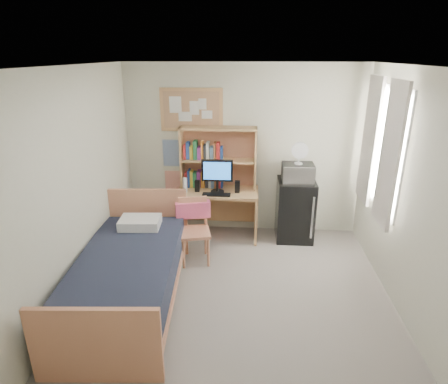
# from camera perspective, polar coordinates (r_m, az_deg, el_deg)

# --- Properties ---
(floor) EXTENTS (3.60, 4.20, 0.02)m
(floor) POSITION_cam_1_polar(r_m,az_deg,el_deg) (4.45, 1.90, -17.37)
(floor) COLOR gray
(floor) RESTS_ON ground
(ceiling) EXTENTS (3.60, 4.20, 0.02)m
(ceiling) POSITION_cam_1_polar(r_m,az_deg,el_deg) (3.52, 2.42, 18.54)
(ceiling) COLOR white
(ceiling) RESTS_ON wall_back
(wall_back) EXTENTS (3.60, 0.04, 2.60)m
(wall_back) POSITION_cam_1_polar(r_m,az_deg,el_deg) (5.79, 2.92, 6.25)
(wall_back) COLOR beige
(wall_back) RESTS_ON floor
(wall_front) EXTENTS (3.60, 0.04, 2.60)m
(wall_front) POSITION_cam_1_polar(r_m,az_deg,el_deg) (2.00, -0.37, -24.49)
(wall_front) COLOR beige
(wall_front) RESTS_ON floor
(wall_left) EXTENTS (0.04, 4.20, 2.60)m
(wall_left) POSITION_cam_1_polar(r_m,az_deg,el_deg) (4.24, -22.95, -0.73)
(wall_left) COLOR beige
(wall_left) RESTS_ON floor
(wall_right) EXTENTS (0.04, 4.20, 2.60)m
(wall_right) POSITION_cam_1_polar(r_m,az_deg,el_deg) (4.15, 27.86, -2.01)
(wall_right) COLOR beige
(wall_right) RESTS_ON floor
(window_unit) EXTENTS (0.10, 1.40, 1.70)m
(window_unit) POSITION_cam_1_polar(r_m,az_deg,el_deg) (5.11, 22.85, 6.23)
(window_unit) COLOR white
(window_unit) RESTS_ON wall_right
(curtain_left) EXTENTS (0.04, 0.55, 1.70)m
(curtain_left) POSITION_cam_1_polar(r_m,az_deg,el_deg) (4.74, 23.94, 5.04)
(curtain_left) COLOR silver
(curtain_left) RESTS_ON wall_right
(curtain_right) EXTENTS (0.04, 0.55, 1.70)m
(curtain_right) POSITION_cam_1_polar(r_m,az_deg,el_deg) (5.47, 21.30, 7.29)
(curtain_right) COLOR silver
(curtain_right) RESTS_ON wall_right
(bulletin_board) EXTENTS (0.94, 0.03, 0.64)m
(bulletin_board) POSITION_cam_1_polar(r_m,az_deg,el_deg) (5.72, -4.98, 12.37)
(bulletin_board) COLOR tan
(bulletin_board) RESTS_ON wall_back
(poster_wave) EXTENTS (0.30, 0.01, 0.42)m
(poster_wave) POSITION_cam_1_polar(r_m,az_deg,el_deg) (5.92, -7.85, 5.90)
(poster_wave) COLOR #254E94
(poster_wave) RESTS_ON wall_back
(poster_japan) EXTENTS (0.28, 0.01, 0.36)m
(poster_japan) POSITION_cam_1_polar(r_m,az_deg,el_deg) (6.05, -7.64, 1.59)
(poster_japan) COLOR red
(poster_japan) RESTS_ON wall_back
(desk) EXTENTS (1.22, 0.61, 0.76)m
(desk) POSITION_cam_1_polar(r_m,az_deg,el_deg) (5.80, -0.95, -3.31)
(desk) COLOR tan
(desk) RESTS_ON floor
(desk_chair) EXTENTS (0.54, 0.54, 0.89)m
(desk_chair) POSITION_cam_1_polar(r_m,az_deg,el_deg) (5.10, -4.51, -6.06)
(desk_chair) COLOR tan
(desk_chair) RESTS_ON floor
(mini_fridge) EXTENTS (0.55, 0.55, 0.94)m
(mini_fridge) POSITION_cam_1_polar(r_m,az_deg,el_deg) (5.81, 10.75, -2.68)
(mini_fridge) COLOR black
(mini_fridge) RESTS_ON floor
(bed) EXTENTS (1.24, 2.26, 0.60)m
(bed) POSITION_cam_1_polar(r_m,az_deg,el_deg) (4.49, -14.36, -12.80)
(bed) COLOR black
(bed) RESTS_ON floor
(hutch) EXTENTS (1.14, 0.29, 0.93)m
(hutch) POSITION_cam_1_polar(r_m,az_deg,el_deg) (5.66, -0.85, 5.19)
(hutch) COLOR tan
(hutch) RESTS_ON desk
(monitor) EXTENTS (0.46, 0.04, 0.49)m
(monitor) POSITION_cam_1_polar(r_m,az_deg,el_deg) (5.52, -1.04, 2.40)
(monitor) COLOR black
(monitor) RESTS_ON desk
(keyboard) EXTENTS (0.41, 0.13, 0.02)m
(keyboard) POSITION_cam_1_polar(r_m,az_deg,el_deg) (5.47, -1.16, -0.39)
(keyboard) COLOR black
(keyboard) RESTS_ON desk
(speaker_left) EXTENTS (0.07, 0.07, 0.17)m
(speaker_left) POSITION_cam_1_polar(r_m,az_deg,el_deg) (5.61, -4.08, 0.93)
(speaker_left) COLOR black
(speaker_left) RESTS_ON desk
(speaker_right) EXTENTS (0.07, 0.07, 0.18)m
(speaker_right) POSITION_cam_1_polar(r_m,az_deg,el_deg) (5.55, 2.05, 0.80)
(speaker_right) COLOR black
(speaker_right) RESTS_ON desk
(water_bottle) EXTENTS (0.06, 0.06, 0.22)m
(water_bottle) POSITION_cam_1_polar(r_m,az_deg,el_deg) (5.59, -5.97, 1.07)
(water_bottle) COLOR white
(water_bottle) RESTS_ON desk
(hoodie) EXTENTS (0.50, 0.25, 0.23)m
(hoodie) POSITION_cam_1_polar(r_m,az_deg,el_deg) (5.18, -4.77, -2.65)
(hoodie) COLOR #E9587D
(hoodie) RESTS_ON desk_chair
(microwave) EXTENTS (0.46, 0.35, 0.26)m
(microwave) POSITION_cam_1_polar(r_m,az_deg,el_deg) (5.59, 11.17, 2.92)
(microwave) COLOR silver
(microwave) RESTS_ON mini_fridge
(desk_fan) EXTENTS (0.24, 0.24, 0.30)m
(desk_fan) POSITION_cam_1_polar(r_m,az_deg,el_deg) (5.51, 11.37, 5.70)
(desk_fan) COLOR white
(desk_fan) RESTS_ON microwave
(pillow) EXTENTS (0.53, 0.39, 0.12)m
(pillow) POSITION_cam_1_polar(r_m,az_deg,el_deg) (4.96, -12.67, -4.56)
(pillow) COLOR white
(pillow) RESTS_ON bed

